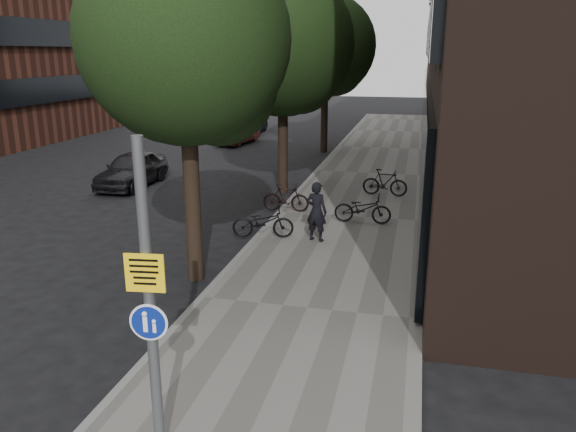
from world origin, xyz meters
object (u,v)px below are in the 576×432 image
(parked_bike_facade_near, at_px, (363,209))
(signpost, at_px, (150,304))
(pedestrian, at_px, (316,211))
(parked_car_near, at_px, (132,169))

(parked_bike_facade_near, bearing_deg, signpost, 171.55)
(pedestrian, bearing_deg, parked_bike_facade_near, -102.93)
(signpost, relative_size, parked_car_near, 1.04)
(signpost, height_order, parked_car_near, signpost)
(pedestrian, bearing_deg, signpost, 103.11)
(signpost, height_order, pedestrian, signpost)
(parked_car_near, bearing_deg, pedestrian, -32.70)
(pedestrian, relative_size, parked_car_near, 0.42)
(pedestrian, height_order, parked_bike_facade_near, pedestrian)
(signpost, xyz_separation_m, parked_bike_facade_near, (1.49, 10.56, -1.60))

